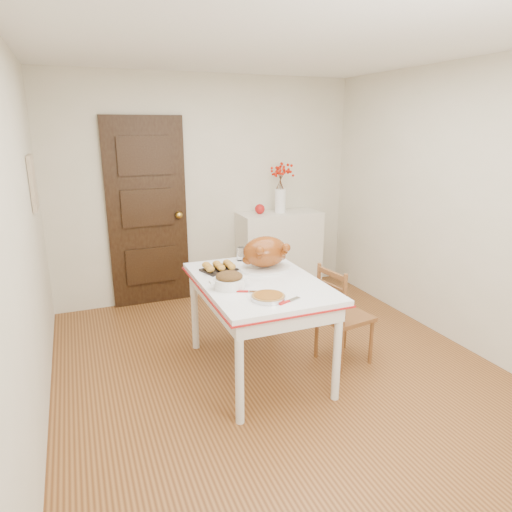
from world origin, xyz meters
name	(u,v)px	position (x,y,z in m)	size (l,w,h in m)	color
floor	(281,373)	(0.00, 0.00, 0.00)	(3.50, 4.00, 0.00)	#572E13
ceiling	(286,41)	(0.00, 0.00, 2.50)	(3.50, 4.00, 0.00)	white
wall_back	(208,190)	(0.00, 2.00, 1.25)	(3.50, 0.00, 2.50)	beige
wall_left	(22,247)	(-1.75, 0.00, 1.25)	(0.00, 4.00, 2.50)	beige
wall_right	(462,208)	(1.75, 0.00, 1.25)	(0.00, 4.00, 2.50)	beige
door_back	(148,214)	(-0.70, 1.97, 1.03)	(0.85, 0.06, 2.06)	black
photo_board	(33,183)	(-1.73, 1.20, 1.50)	(0.03, 0.35, 0.45)	beige
sideboard	(279,252)	(0.80, 1.78, 0.48)	(0.97, 0.43, 0.97)	beige
kitchen_table	(258,326)	(-0.16, 0.11, 0.40)	(0.91, 1.33, 0.80)	white
chair_oak	(345,314)	(0.59, -0.01, 0.43)	(0.38, 0.38, 0.86)	brown
berry_vase	(280,188)	(0.81, 1.78, 1.26)	(0.30, 0.30, 0.57)	white
apple	(260,209)	(0.55, 1.78, 1.03)	(0.12, 0.12, 0.12)	#A91312
turkey_platter	(265,253)	(0.00, 0.33, 0.93)	(0.44, 0.35, 0.28)	#8C3914
pumpkin_pie	(268,296)	(-0.25, -0.31, 0.82)	(0.24, 0.24, 0.05)	brown
stuffing_dish	(229,280)	(-0.42, 0.02, 0.85)	(0.30, 0.24, 0.12)	brown
rolls_tray	(219,267)	(-0.37, 0.44, 0.83)	(0.26, 0.20, 0.07)	olive
pie_server	(289,301)	(-0.13, -0.39, 0.80)	(0.20, 0.06, 0.01)	silver
carving_knife	(253,291)	(-0.30, -0.13, 0.80)	(0.26, 0.06, 0.01)	silver
drinking_glass	(241,254)	(-0.10, 0.65, 0.86)	(0.07, 0.07, 0.12)	white
shaker_pair	(268,256)	(0.12, 0.56, 0.84)	(0.09, 0.03, 0.08)	white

